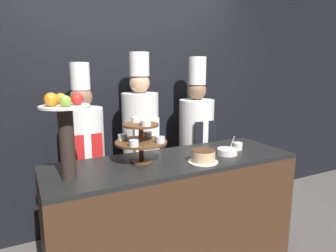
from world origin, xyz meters
The scene contains 10 objects.
wall_back centered at (0.00, 1.32, 1.40)m, with size 10.00×0.06×2.80m.
buffet_counter centered at (0.00, 0.33, 0.48)m, with size 1.98×0.65×0.96m.
tiered_stand centered at (-0.25, 0.39, 1.14)m, with size 0.40×0.40×0.34m.
fruit_pedestal centered at (-0.80, 0.29, 1.30)m, with size 0.31×0.31×0.56m.
cake_round centered at (0.17, 0.16, 1.01)m, with size 0.23×0.23×0.10m.
cup_white centered at (0.63, 0.33, 0.99)m, with size 0.08×0.08×0.06m.
serving_bowl_near centered at (0.46, 0.25, 0.98)m, with size 0.17×0.17×0.15m.
chef_left centered at (-0.57, 0.96, 0.93)m, with size 0.36×0.36×1.71m.
chef_center_left centered at (-0.03, 0.96, 1.01)m, with size 0.35×0.35×1.81m.
chef_center_right centered at (0.60, 0.96, 0.95)m, with size 0.36×0.36×1.77m.
Camera 1 is at (-1.06, -1.66, 1.67)m, focal length 32.00 mm.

